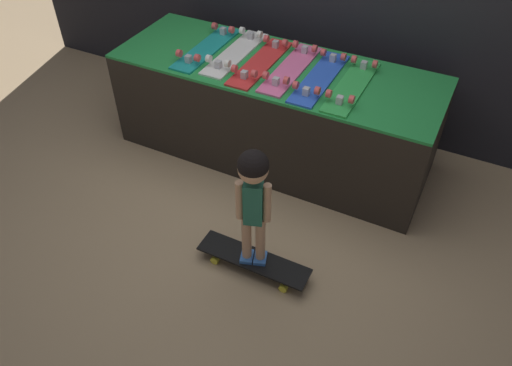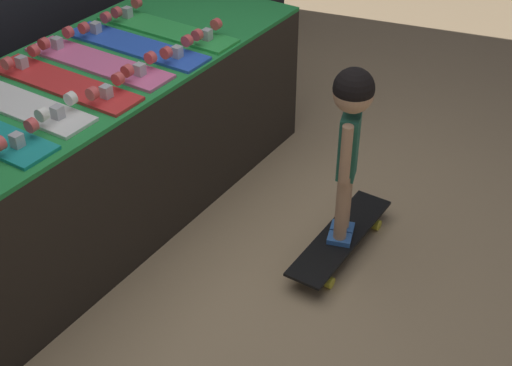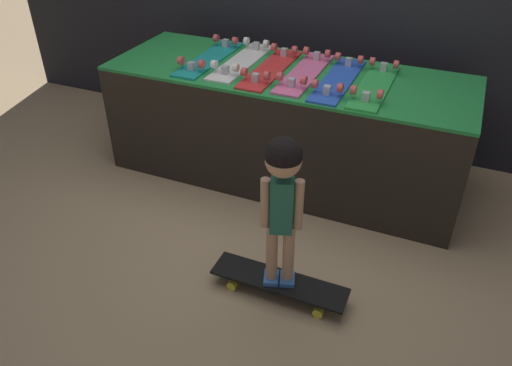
# 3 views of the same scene
# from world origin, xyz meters

# --- Properties ---
(ground_plane) EXTENTS (16.00, 16.00, 0.00)m
(ground_plane) POSITION_xyz_m (0.00, 0.00, 0.00)
(ground_plane) COLOR tan
(display_rack) EXTENTS (2.35, 0.83, 0.76)m
(display_rack) POSITION_xyz_m (0.00, 0.61, 0.38)
(display_rack) COLOR black
(display_rack) RESTS_ON ground_plane
(skateboard_teal_on_rack) EXTENTS (0.18, 0.75, 0.09)m
(skateboard_teal_on_rack) POSITION_xyz_m (-0.56, 0.61, 0.78)
(skateboard_teal_on_rack) COLOR teal
(skateboard_teal_on_rack) RESTS_ON display_rack
(skateboard_white_on_rack) EXTENTS (0.18, 0.75, 0.09)m
(skateboard_white_on_rack) POSITION_xyz_m (-0.34, 0.63, 0.78)
(skateboard_white_on_rack) COLOR white
(skateboard_white_on_rack) RESTS_ON display_rack
(skateboard_red_on_rack) EXTENTS (0.18, 0.75, 0.09)m
(skateboard_red_on_rack) POSITION_xyz_m (-0.11, 0.59, 0.78)
(skateboard_red_on_rack) COLOR red
(skateboard_red_on_rack) RESTS_ON display_rack
(skateboard_pink_on_rack) EXTENTS (0.18, 0.75, 0.09)m
(skateboard_pink_on_rack) POSITION_xyz_m (0.11, 0.61, 0.78)
(skateboard_pink_on_rack) COLOR pink
(skateboard_pink_on_rack) RESTS_ON display_rack
(skateboard_blue_on_rack) EXTENTS (0.18, 0.75, 0.09)m
(skateboard_blue_on_rack) POSITION_xyz_m (0.34, 0.58, 0.78)
(skateboard_blue_on_rack) COLOR blue
(skateboard_blue_on_rack) RESTS_ON display_rack
(skateboard_green_on_rack) EXTENTS (0.18, 0.75, 0.09)m
(skateboard_green_on_rack) POSITION_xyz_m (0.56, 0.58, 0.78)
(skateboard_green_on_rack) COLOR green
(skateboard_green_on_rack) RESTS_ON display_rack
(skateboard_on_floor) EXTENTS (0.72, 0.18, 0.09)m
(skateboard_on_floor) POSITION_xyz_m (0.39, -0.51, 0.07)
(skateboard_on_floor) COLOR black
(skateboard_on_floor) RESTS_ON ground_plane
(child) EXTENTS (0.19, 0.17, 0.84)m
(child) POSITION_xyz_m (0.39, -0.51, 0.68)
(child) COLOR #3870C6
(child) RESTS_ON skateboard_on_floor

